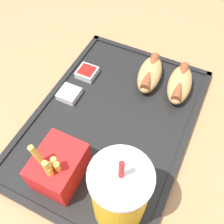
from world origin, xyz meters
TOP-DOWN VIEW (x-y plane):
  - ground_plane at (0.00, 0.00)m, footprint 8.00×8.00m
  - dining_table at (0.00, 0.00)m, footprint 1.06×1.16m
  - food_tray at (0.02, -0.03)m, footprint 0.44×0.31m
  - soda_cup at (0.17, 0.06)m, footprint 0.08×0.08m
  - hot_dog_far at (-0.12, 0.07)m, footprint 0.12×0.06m
  - hot_dog_near at (-0.12, -0.00)m, footprint 0.12×0.06m
  - fries_carton at (0.16, -0.06)m, footprint 0.09×0.07m
  - sauce_cup_mayo at (-0.00, -0.14)m, footprint 0.04×0.04m
  - sauce_cup_ketchup at (-0.07, -0.13)m, footprint 0.04×0.04m

SIDE VIEW (x-z plane):
  - ground_plane at x=0.00m, z-range 0.00..0.00m
  - dining_table at x=0.00m, z-range 0.00..0.77m
  - food_tray at x=0.02m, z-range 0.77..0.78m
  - sauce_cup_mayo at x=0.00m, z-range 0.78..0.80m
  - sauce_cup_ketchup at x=-0.07m, z-range 0.78..0.80m
  - hot_dog_far at x=-0.12m, z-range 0.78..0.82m
  - hot_dog_near at x=-0.12m, z-range 0.78..0.82m
  - fries_carton at x=0.16m, z-range 0.76..0.87m
  - soda_cup at x=0.17m, z-range 0.76..0.94m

